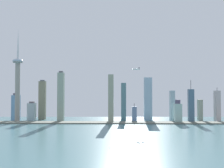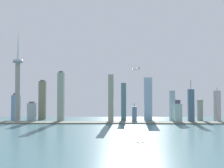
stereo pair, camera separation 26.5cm
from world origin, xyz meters
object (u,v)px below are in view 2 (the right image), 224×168
at_px(skyscraper_1, 111,98).
at_px(channel_buoy_2, 110,147).
at_px(skyscraper_6, 16,107).
at_px(skyscraper_13, 42,100).
at_px(observation_tower, 18,80).
at_px(skyscraper_11, 148,99).
at_px(skyscraper_5, 134,114).
at_px(skyscraper_12, 112,99).
at_px(skyscraper_10, 124,101).
at_px(skyscraper_0, 217,106).
at_px(skyscraper_4, 32,111).
at_px(channel_buoy_0, 143,153).
at_px(skyscraper_2, 191,106).
at_px(skyscraper_7, 172,106).
at_px(airplane, 136,69).
at_px(skyscraper_8, 61,97).
at_px(skyscraper_9, 200,110).
at_px(skyscraper_3, 178,112).

bearing_deg(skyscraper_1, channel_buoy_2, -88.96).
relative_size(skyscraper_6, skyscraper_13, 0.67).
distance_m(observation_tower, skyscraper_11, 434.41).
xyz_separation_m(skyscraper_5, skyscraper_12, (-74.72, 24.43, 49.05)).
height_order(observation_tower, skyscraper_10, observation_tower).
xyz_separation_m(skyscraper_0, channel_buoy_2, (-333.28, -405.62, -48.19)).
bearing_deg(channel_buoy_2, skyscraper_11, 75.63).
bearing_deg(skyscraper_4, channel_buoy_0, -55.84).
bearing_deg(channel_buoy_2, skyscraper_2, 57.63).
bearing_deg(skyscraper_2, skyscraper_7, 140.07).
distance_m(skyscraper_12, airplane, 156.52).
bearing_deg(skyscraper_8, skyscraper_4, 157.50).
xyz_separation_m(observation_tower, channel_buoy_2, (303.90, -386.33, -132.51)).
distance_m(observation_tower, skyscraper_1, 303.26).
bearing_deg(skyscraper_2, skyscraper_1, -177.67).
relative_size(skyscraper_2, skyscraper_8, 0.81).
relative_size(skyscraper_8, skyscraper_9, 2.33).
xyz_separation_m(skyscraper_10, skyscraper_11, (83.99, 1.09, 9.25)).
height_order(skyscraper_8, channel_buoy_2, skyscraper_8).
xyz_separation_m(skyscraper_9, channel_buoy_2, (-288.09, -435.93, -33.48)).
distance_m(skyscraper_4, skyscraper_10, 314.78).
bearing_deg(skyscraper_3, skyscraper_8, 176.28).
bearing_deg(skyscraper_10, skyscraper_2, -20.79).
xyz_separation_m(skyscraper_1, channel_buoy_2, (6.80, -373.88, -73.00)).
bearing_deg(skyscraper_0, skyscraper_7, 171.79).
bearing_deg(skyscraper_10, airplane, -74.00).
bearing_deg(channel_buoy_2, skyscraper_6, 126.98).
distance_m(skyscraper_10, channel_buoy_2, 468.61).
distance_m(skyscraper_3, skyscraper_6, 531.22).
bearing_deg(skyscraper_5, channel_buoy_2, -99.24).
relative_size(observation_tower, skyscraper_5, 5.15).
xyz_separation_m(skyscraper_2, skyscraper_5, (-174.28, 41.04, -28.35)).
distance_m(skyscraper_9, airplane, 269.66).
bearing_deg(skyscraper_9, skyscraper_8, -175.68).
bearing_deg(observation_tower, skyscraper_7, 4.53).
relative_size(skyscraper_2, channel_buoy_2, 47.85).
xyz_separation_m(skyscraper_2, skyscraper_13, (-491.72, 85.43, 15.19)).
relative_size(skyscraper_11, channel_buoy_2, 52.58).
distance_m(skyscraper_1, skyscraper_2, 251.49).
height_order(skyscraper_3, skyscraper_11, skyscraper_11).
relative_size(skyscraper_0, skyscraper_2, 0.83).
bearing_deg(skyscraper_11, skyscraper_0, -15.32).
distance_m(skyscraper_6, airplane, 423.05).
xyz_separation_m(skyscraper_7, skyscraper_8, (-362.31, -24.31, 29.81)).
height_order(skyscraper_2, skyscraper_3, skyscraper_2).
bearing_deg(skyscraper_10, skyscraper_9, -6.15).
xyz_separation_m(skyscraper_1, skyscraper_3, (207.63, 3.52, -42.72)).
distance_m(skyscraper_6, skyscraper_10, 363.87).
height_order(observation_tower, skyscraper_8, observation_tower).
relative_size(skyscraper_7, channel_buoy_0, 63.39).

